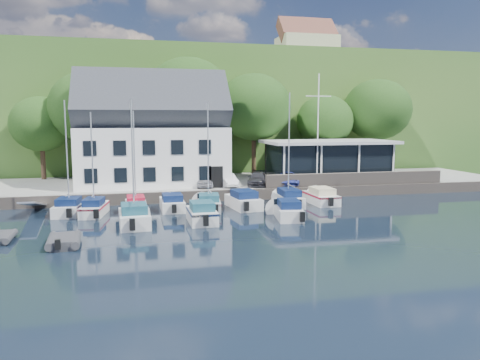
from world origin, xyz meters
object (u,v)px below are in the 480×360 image
(car_dgrey, at_px, (258,179))
(dinghy_1, at_px, (64,239))
(car_silver, at_px, (203,180))
(car_blue, at_px, (287,178))
(boat_r2_3, at_px, (288,209))
(boat_r1_0, at_px, (67,161))
(flagpole, at_px, (318,130))
(boat_r1_1, at_px, (92,162))
(boat_r1_2, at_px, (135,159))
(boat_r2_2, at_px, (202,212))
(club_pavilion, at_px, (328,160))
(boat_r1_7, at_px, (321,195))
(car_white, at_px, (228,180))
(dinghy_0, at_px, (0,236))
(boat_r1_4, at_px, (208,159))
(boat_r1_3, at_px, (172,202))
(boat_r1_5, at_px, (243,199))
(boat_r2_1, at_px, (132,157))
(harbor_building, at_px, (153,139))

(car_dgrey, distance_m, dinghy_1, 21.72)
(car_silver, xyz_separation_m, car_blue, (8.10, -0.50, 0.05))
(boat_r2_3, distance_m, dinghy_1, 15.71)
(boat_r1_0, bearing_deg, flagpole, 19.68)
(boat_r1_1, height_order, boat_r1_2, boat_r1_2)
(boat_r1_2, relative_size, boat_r2_2, 1.59)
(club_pavilion, bearing_deg, car_dgrey, -162.62)
(boat_r2_2, bearing_deg, club_pavilion, 40.68)
(boat_r1_2, height_order, boat_r1_7, boat_r1_2)
(boat_r1_2, bearing_deg, boat_r2_3, -24.15)
(car_white, height_order, flagpole, flagpole)
(boat_r1_1, relative_size, dinghy_0, 3.04)
(car_dgrey, bearing_deg, boat_r1_4, -113.59)
(boat_r1_2, distance_m, boat_r1_3, 4.60)
(boat_r2_3, bearing_deg, car_blue, 80.64)
(car_dgrey, relative_size, boat_r1_2, 0.51)
(boat_r1_3, distance_m, boat_r2_3, 9.60)
(car_white, height_order, car_dgrey, car_dgrey)
(car_blue, bearing_deg, boat_r1_0, -149.89)
(car_blue, bearing_deg, boat_r1_2, -143.33)
(car_dgrey, relative_size, boat_r1_3, 0.76)
(dinghy_0, relative_size, dinghy_1, 0.85)
(flagpole, distance_m, boat_r1_4, 13.11)
(boat_r1_2, xyz_separation_m, boat_r2_2, (4.55, -4.47, -3.44))
(car_blue, height_order, boat_r1_7, car_blue)
(club_pavilion, height_order, boat_r1_4, boat_r1_4)
(car_white, distance_m, car_blue, 5.81)
(boat_r1_2, bearing_deg, dinghy_1, -116.87)
(boat_r1_7, xyz_separation_m, dinghy_0, (-23.75, -7.77, -0.40))
(dinghy_0, bearing_deg, dinghy_1, -27.14)
(boat_r1_0, height_order, boat_r1_4, boat_r1_0)
(boat_r1_2, bearing_deg, car_silver, 43.43)
(car_silver, height_order, boat_r1_7, car_silver)
(car_white, relative_size, boat_r1_0, 0.43)
(boat_r1_2, xyz_separation_m, boat_r1_5, (8.67, 0.20, -3.44))
(car_dgrey, height_order, boat_r1_7, car_dgrey)
(boat_r1_3, bearing_deg, club_pavilion, 25.15)
(car_white, xyz_separation_m, flagpole, (8.74, -0.57, 4.70))
(boat_r2_1, bearing_deg, boat_r1_0, 131.29)
(car_blue, distance_m, boat_r1_5, 8.05)
(boat_r1_2, xyz_separation_m, boat_r1_4, (5.71, -0.19, -0.06))
(boat_r1_2, distance_m, boat_r1_5, 9.33)
(boat_r1_4, bearing_deg, dinghy_1, -131.32)
(dinghy_0, height_order, dinghy_1, dinghy_1)
(boat_r1_0, relative_size, dinghy_1, 2.60)
(car_dgrey, height_order, boat_r1_4, boat_r1_4)
(car_blue, relative_size, boat_r1_0, 0.48)
(harbor_building, relative_size, car_blue, 3.62)
(boat_r1_2, relative_size, boat_r1_5, 1.40)
(car_silver, bearing_deg, car_dgrey, 0.44)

